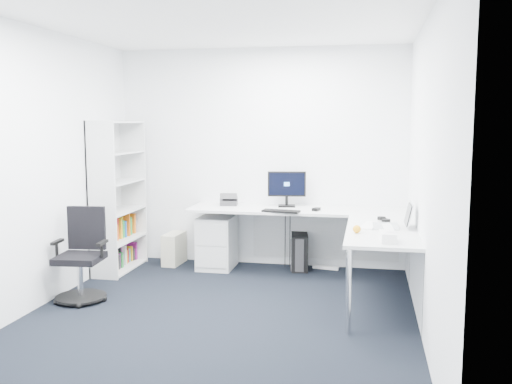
% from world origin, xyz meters
% --- Properties ---
extents(ground, '(4.20, 4.20, 0.00)m').
position_xyz_m(ground, '(0.00, 0.00, 0.00)').
color(ground, black).
extents(ceiling, '(4.20, 4.20, 0.00)m').
position_xyz_m(ceiling, '(0.00, 0.00, 2.70)').
color(ceiling, white).
extents(wall_back, '(3.60, 0.02, 2.70)m').
position_xyz_m(wall_back, '(0.00, 2.10, 1.35)').
color(wall_back, white).
rests_on(wall_back, ground).
extents(wall_front, '(3.60, 0.02, 2.70)m').
position_xyz_m(wall_front, '(0.00, -2.10, 1.35)').
color(wall_front, white).
rests_on(wall_front, ground).
extents(wall_left, '(0.02, 4.20, 2.70)m').
position_xyz_m(wall_left, '(-1.80, 0.00, 1.35)').
color(wall_left, white).
rests_on(wall_left, ground).
extents(wall_right, '(0.02, 4.20, 2.70)m').
position_xyz_m(wall_right, '(1.80, 0.00, 1.35)').
color(wall_right, white).
rests_on(wall_right, ground).
extents(l_desk, '(2.65, 1.48, 0.77)m').
position_xyz_m(l_desk, '(0.55, 1.40, 0.39)').
color(l_desk, silver).
rests_on(l_desk, ground).
extents(drawer_pedestal, '(0.42, 0.52, 0.64)m').
position_xyz_m(drawer_pedestal, '(-0.49, 1.78, 0.32)').
color(drawer_pedestal, silver).
rests_on(drawer_pedestal, ground).
extents(bookshelf, '(0.35, 0.91, 1.81)m').
position_xyz_m(bookshelf, '(-1.62, 1.45, 0.91)').
color(bookshelf, silver).
rests_on(bookshelf, ground).
extents(task_chair, '(0.57, 0.57, 0.94)m').
position_xyz_m(task_chair, '(-1.49, 0.23, 0.47)').
color(task_chair, black).
rests_on(task_chair, ground).
extents(black_pc_tower, '(0.26, 0.47, 0.44)m').
position_xyz_m(black_pc_tower, '(0.52, 1.92, 0.22)').
color(black_pc_tower, black).
rests_on(black_pc_tower, ground).
extents(beige_pc_tower, '(0.21, 0.42, 0.39)m').
position_xyz_m(beige_pc_tower, '(-1.07, 1.85, 0.20)').
color(beige_pc_tower, beige).
rests_on(beige_pc_tower, ground).
extents(power_strip, '(0.32, 0.11, 0.04)m').
position_xyz_m(power_strip, '(0.84, 1.96, 0.02)').
color(power_strip, white).
rests_on(power_strip, ground).
extents(monitor, '(0.48, 0.21, 0.44)m').
position_xyz_m(monitor, '(0.37, 1.88, 1.00)').
color(monitor, black).
rests_on(monitor, l_desk).
extents(black_keyboard, '(0.44, 0.21, 0.02)m').
position_xyz_m(black_keyboard, '(0.36, 1.46, 0.78)').
color(black_keyboard, black).
rests_on(black_keyboard, l_desk).
extents(mouse, '(0.10, 0.12, 0.03)m').
position_xyz_m(mouse, '(0.75, 1.63, 0.79)').
color(mouse, black).
rests_on(mouse, l_desk).
extents(desk_phone, '(0.24, 0.24, 0.14)m').
position_xyz_m(desk_phone, '(-0.36, 1.88, 0.85)').
color(desk_phone, '#2B2B2D').
rests_on(desk_phone, l_desk).
extents(laptop, '(0.37, 0.36, 0.26)m').
position_xyz_m(laptop, '(1.51, 0.73, 0.90)').
color(laptop, silver).
rests_on(laptop, l_desk).
extents(white_keyboard, '(0.20, 0.45, 0.01)m').
position_xyz_m(white_keyboard, '(1.35, 0.76, 0.78)').
color(white_keyboard, white).
rests_on(white_keyboard, l_desk).
extents(headphones, '(0.19, 0.24, 0.06)m').
position_xyz_m(headphones, '(1.50, 1.09, 0.80)').
color(headphones, black).
rests_on(headphones, l_desk).
extents(orange_fruit, '(0.08, 0.08, 0.08)m').
position_xyz_m(orange_fruit, '(1.24, 0.38, 0.81)').
color(orange_fruit, orange).
rests_on(orange_fruit, l_desk).
extents(tissue_box, '(0.15, 0.25, 0.08)m').
position_xyz_m(tissue_box, '(1.51, 0.05, 0.82)').
color(tissue_box, white).
rests_on(tissue_box, l_desk).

